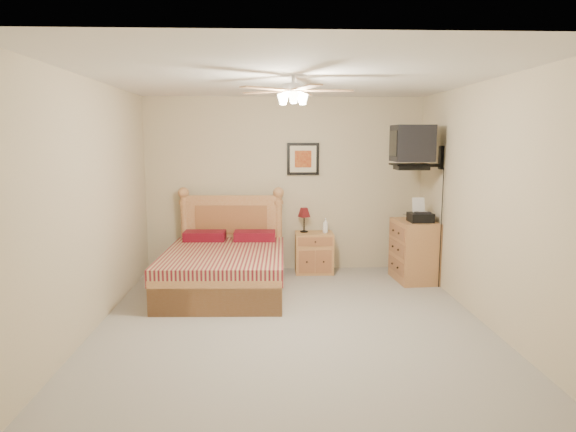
% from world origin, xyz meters
% --- Properties ---
extents(floor, '(4.50, 4.50, 0.00)m').
position_xyz_m(floor, '(0.00, 0.00, 0.00)').
color(floor, gray).
rests_on(floor, ground).
extents(ceiling, '(4.00, 4.50, 0.04)m').
position_xyz_m(ceiling, '(0.00, 0.00, 2.50)').
color(ceiling, white).
rests_on(ceiling, ground).
extents(wall_back, '(4.00, 0.04, 2.50)m').
position_xyz_m(wall_back, '(0.00, 2.25, 1.25)').
color(wall_back, '#C3B390').
rests_on(wall_back, ground).
extents(wall_front, '(4.00, 0.04, 2.50)m').
position_xyz_m(wall_front, '(0.00, -2.25, 1.25)').
color(wall_front, '#C3B390').
rests_on(wall_front, ground).
extents(wall_left, '(0.04, 4.50, 2.50)m').
position_xyz_m(wall_left, '(-2.00, 0.00, 1.25)').
color(wall_left, '#C3B390').
rests_on(wall_left, ground).
extents(wall_right, '(0.04, 4.50, 2.50)m').
position_xyz_m(wall_right, '(2.00, 0.00, 1.25)').
color(wall_right, '#C3B390').
rests_on(wall_right, ground).
extents(bed, '(1.52, 1.95, 1.24)m').
position_xyz_m(bed, '(-0.79, 1.12, 0.62)').
color(bed, '#BA743E').
rests_on(bed, ground).
extents(nightstand, '(0.54, 0.41, 0.58)m').
position_xyz_m(nightstand, '(0.42, 2.00, 0.29)').
color(nightstand, '#C28140').
rests_on(nightstand, ground).
extents(table_lamp, '(0.25, 0.25, 0.35)m').
position_xyz_m(table_lamp, '(0.28, 2.07, 0.76)').
color(table_lamp, '#5E1215').
rests_on(table_lamp, nightstand).
extents(lotion_bottle, '(0.08, 0.08, 0.21)m').
position_xyz_m(lotion_bottle, '(0.58, 1.99, 0.68)').
color(lotion_bottle, white).
rests_on(lotion_bottle, nightstand).
extents(framed_picture, '(0.46, 0.04, 0.46)m').
position_xyz_m(framed_picture, '(0.27, 2.23, 1.62)').
color(framed_picture, black).
rests_on(framed_picture, wall_back).
extents(dresser, '(0.53, 0.73, 0.82)m').
position_xyz_m(dresser, '(1.73, 1.53, 0.41)').
color(dresser, '#9F6740').
rests_on(dresser, ground).
extents(fax_machine, '(0.30, 0.32, 0.31)m').
position_xyz_m(fax_machine, '(1.77, 1.42, 0.98)').
color(fax_machine, black).
rests_on(fax_machine, dresser).
extents(magazine_lower, '(0.22, 0.26, 0.02)m').
position_xyz_m(magazine_lower, '(1.70, 1.76, 0.83)').
color(magazine_lower, beige).
rests_on(magazine_lower, dresser).
extents(magazine_upper, '(0.32, 0.36, 0.02)m').
position_xyz_m(magazine_upper, '(1.72, 1.75, 0.86)').
color(magazine_upper, gray).
rests_on(magazine_upper, magazine_lower).
extents(wall_tv, '(0.56, 0.46, 0.58)m').
position_xyz_m(wall_tv, '(1.75, 1.34, 1.81)').
color(wall_tv, black).
rests_on(wall_tv, wall_right).
extents(ceiling_fan, '(1.14, 1.14, 0.28)m').
position_xyz_m(ceiling_fan, '(0.00, -0.20, 2.36)').
color(ceiling_fan, silver).
rests_on(ceiling_fan, ceiling).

